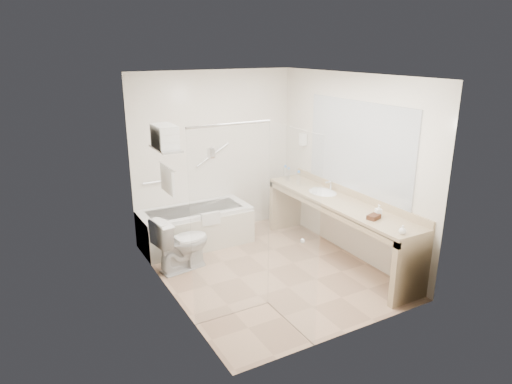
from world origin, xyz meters
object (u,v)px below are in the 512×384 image
toilet (182,243)px  water_bottle_left (289,173)px  vanity_counter (338,215)px  amenity_basket (374,217)px  bathtub (196,227)px

toilet → water_bottle_left: size_ratio=4.47×
vanity_counter → water_bottle_left: size_ratio=16.24×
vanity_counter → amenity_basket: vanity_counter is taller
vanity_counter → water_bottle_left: (0.01, 1.25, 0.29)m
vanity_counter → toilet: 2.13m
amenity_basket → water_bottle_left: size_ratio=0.98×
bathtub → amenity_basket: bearing=-56.1°
bathtub → amenity_basket: size_ratio=9.85×
toilet → amenity_basket: 2.46m
water_bottle_left → amenity_basket: bearing=-92.6°
bathtub → vanity_counter: size_ratio=0.59×
amenity_basket → water_bottle_left: water_bottle_left is taller
toilet → water_bottle_left: 2.12m
bathtub → water_bottle_left: 1.67m
bathtub → amenity_basket: (1.44, -2.14, 0.60)m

